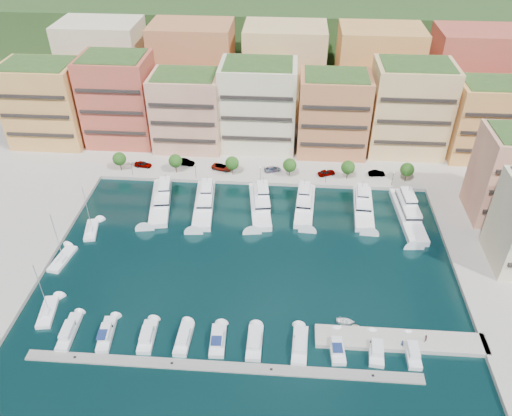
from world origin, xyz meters
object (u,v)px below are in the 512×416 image
object	(u,v)px
tree_1	(175,161)
person_1	(425,338)
tender_1	(356,326)
car_5	(377,173)
lamppost_0	(131,166)
lamppost_4	(393,176)
person_0	(402,344)
tree_4	(348,167)
car_3	(272,169)
tender_0	(345,321)
tree_3	(290,165)
yacht_5	(363,205)
yacht_6	(408,212)
cruiser_0	(69,332)
cruiser_1	(106,334)
yacht_4	(305,204)
yacht_3	(260,203)
cruiser_5	(255,343)
yacht_2	(204,201)
cruiser_7	(337,348)
sailboat_0	(48,312)
car_0	(143,164)
tree_0	(119,159)
sailboat_2	(91,230)
cruiser_4	(218,341)
lamppost_1	(195,169)
tree_5	(407,170)
tree_2	(232,163)
car_2	(222,167)
sailboat_1	(63,260)
cruiser_3	(184,339)
cruiser_8	(376,350)
car_1	(186,162)
lamppost_2	(260,171)
lamppost_3	(326,174)
cruiser_6	(300,346)
yacht_1	(161,200)
cruiser_9	(412,352)

from	to	relation	value
tree_1	person_1	bearing A→B (deg)	-43.68
tender_1	car_5	distance (m)	55.72
lamppost_0	tender_1	bearing A→B (deg)	-40.82
lamppost_4	person_0	world-z (taller)	lamppost_4
tree_4	car_3	xyz separation A→B (m)	(-20.85, 2.57, -3.04)
tender_0	tree_3	bearing A→B (deg)	17.83
yacht_5	yacht_6	distance (m)	11.13
person_1	car_5	bearing A→B (deg)	-125.06
lamppost_0	person_0	xyz separation A→B (m)	(65.85, -54.95, -2.02)
cruiser_0	cruiser_1	distance (m)	7.35
tree_4	yacht_4	xyz separation A→B (m)	(-11.69, -12.87, -3.65)
yacht_3	cruiser_5	xyz separation A→B (m)	(1.90, -44.56, -0.66)
yacht_2	cruiser_7	bearing A→B (deg)	-54.27
sailboat_0	car_0	size ratio (longest dim) A/B	2.69
tree_0	sailboat_2	world-z (taller)	sailboat_2
cruiser_4	car_3	size ratio (longest dim) A/B	1.57
lamppost_1	yacht_6	distance (m)	57.65
tree_5	lamppost_1	world-z (taller)	tree_5
tree_2	car_2	size ratio (longest dim) A/B	0.98
lamppost_4	cruiser_5	xyz separation A→B (m)	(-33.39, -55.79, -3.28)
cruiser_0	sailboat_1	xyz separation A→B (m)	(-9.42, 20.43, -0.23)
tree_1	tree_2	bearing A→B (deg)	0.00
car_2	yacht_2	bearing A→B (deg)	-173.44
cruiser_3	person_1	xyz separation A→B (m)	(45.19, 2.37, 1.28)
cruiser_8	car_2	size ratio (longest dim) A/B	1.32
car_2	sailboat_1	bearing A→B (deg)	157.16
yacht_2	cruiser_8	distance (m)	58.85
tree_0	lamppost_1	distance (m)	22.14
car_1	lamppost_2	bearing A→B (deg)	-94.23
tree_2	yacht_6	bearing A→B (deg)	-17.79
lamppost_3	person_0	xyz separation A→B (m)	(11.85, -54.95, -2.02)
yacht_6	yacht_2	bearing A→B (deg)	179.08
lamppost_0	car_0	bearing A→B (deg)	68.71
tree_2	car_5	size ratio (longest dim) A/B	1.23
lamppost_1	tender_0	distance (m)	62.20
cruiser_6	car_0	size ratio (longest dim) A/B	1.81
yacht_6	car_0	bearing A→B (deg)	166.68
yacht_1	person_0	world-z (taller)	yacht_1
car_3	tree_0	bearing A→B (deg)	71.32
sailboat_1	person_0	distance (m)	75.02
yacht_1	car_1	bearing A→B (deg)	80.36
car_1	cruiser_5	bearing A→B (deg)	-145.85
yacht_4	cruiser_9	size ratio (longest dim) A/B	2.44
cruiser_1	sailboat_0	bearing A→B (deg)	160.63
yacht_2	lamppost_1	bearing A→B (deg)	109.85
sailboat_1	tree_4	bearing A→B (deg)	29.51
lamppost_3	yacht_3	distance (m)	20.78
yacht_6	car_0	size ratio (longest dim) A/B	4.65
tender_1	yacht_6	bearing A→B (deg)	-15.52
tender_1	car_5	world-z (taller)	car_5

